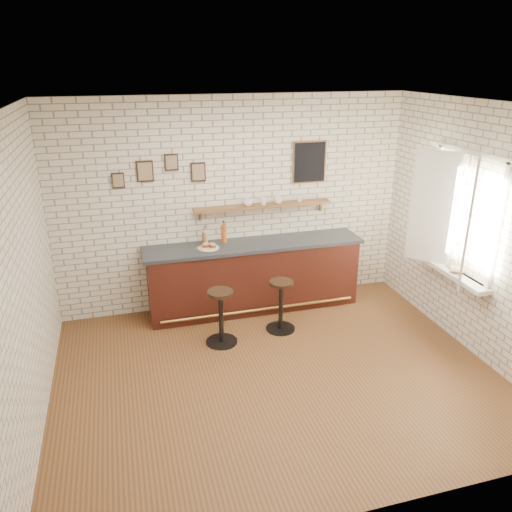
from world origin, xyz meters
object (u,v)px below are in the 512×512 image
at_px(bitters_bottle_amber, 224,234).
at_px(book_lower, 450,269).
at_px(bar_stool_left, 221,315).
at_px(shelf_cup_c, 279,200).
at_px(bar_counter, 254,276).
at_px(condiment_bottle_yellow, 224,236).
at_px(sandwich_plate, 209,248).
at_px(shelf_cup_d, 300,199).
at_px(shelf_cup_a, 248,202).
at_px(ciabatta_sandwich, 209,245).
at_px(bitters_bottle_brown, 205,238).
at_px(shelf_cup_b, 263,201).
at_px(bitters_bottle_white, 205,237).
at_px(bar_stool_right, 281,304).
at_px(book_upper, 450,268).

height_order(bitters_bottle_amber, book_lower, bitters_bottle_amber).
distance_m(bar_stool_left, shelf_cup_c, 1.89).
bearing_deg(bar_counter, condiment_bottle_yellow, 160.52).
distance_m(sandwich_plate, bar_stool_left, 1.01).
bearing_deg(shelf_cup_d, bitters_bottle_amber, 173.85).
bearing_deg(shelf_cup_a, shelf_cup_d, -13.36).
distance_m(bar_counter, bar_stool_left, 1.07).
distance_m(shelf_cup_a, shelf_cup_d, 0.77).
bearing_deg(shelf_cup_a, bitters_bottle_amber, 176.22).
height_order(bar_counter, ciabatta_sandwich, ciabatta_sandwich).
xyz_separation_m(bitters_bottle_brown, shelf_cup_a, (0.64, 0.06, 0.44)).
bearing_deg(shelf_cup_b, sandwich_plate, 144.73).
bearing_deg(ciabatta_sandwich, shelf_cup_d, 9.62).
xyz_separation_m(shelf_cup_b, book_lower, (1.98, -1.62, -0.61)).
height_order(bar_counter, condiment_bottle_yellow, condiment_bottle_yellow).
distance_m(sandwich_plate, bitters_bottle_brown, 0.20).
bearing_deg(bar_counter, bitters_bottle_white, 168.22).
relative_size(bitters_bottle_amber, shelf_cup_c, 2.49).
height_order(bar_counter, shelf_cup_a, shelf_cup_a).
height_order(bitters_bottle_amber, shelf_cup_c, shelf_cup_c).
bearing_deg(sandwich_plate, ciabatta_sandwich, 0.00).
xyz_separation_m(sandwich_plate, bar_stool_left, (-0.01, -0.80, -0.62)).
height_order(bar_counter, shelf_cup_b, shelf_cup_b).
bearing_deg(bar_stool_left, shelf_cup_c, 43.53).
relative_size(sandwich_plate, bar_stool_left, 0.38).
xyz_separation_m(bitters_bottle_brown, shelf_cup_d, (1.41, 0.06, 0.44)).
bearing_deg(sandwich_plate, bar_counter, 2.95).
bearing_deg(bitters_bottle_brown, bitters_bottle_white, -0.00).
relative_size(sandwich_plate, bitters_bottle_amber, 0.88).
height_order(ciabatta_sandwich, bitters_bottle_amber, bitters_bottle_amber).
bearing_deg(shelf_cup_c, bar_counter, 124.37).
xyz_separation_m(bitters_bottle_white, shelf_cup_a, (0.63, 0.06, 0.43)).
bearing_deg(condiment_bottle_yellow, bar_stool_right, -56.54).
height_order(bitters_bottle_brown, bar_stool_right, bitters_bottle_brown).
relative_size(bitters_bottle_amber, shelf_cup_a, 2.52).
distance_m(sandwich_plate, book_lower, 3.15).
relative_size(ciabatta_sandwich, book_upper, 0.97).
bearing_deg(bitters_bottle_amber, bitters_bottle_white, -180.00).
bearing_deg(bitters_bottle_white, shelf_cup_b, 4.10).
relative_size(bar_counter, bar_stool_left, 4.24).
relative_size(shelf_cup_a, book_lower, 0.57).
distance_m(ciabatta_sandwich, shelf_cup_a, 0.82).
bearing_deg(sandwich_plate, bitters_bottle_white, 94.44).
height_order(bar_counter, sandwich_plate, sandwich_plate).
distance_m(bar_counter, book_upper, 2.64).
xyz_separation_m(bar_stool_left, shelf_cup_a, (0.63, 1.03, 1.16)).
relative_size(bitters_bottle_white, shelf_cup_b, 2.48).
relative_size(bitters_bottle_amber, bar_stool_right, 0.45).
bearing_deg(bitters_bottle_white, shelf_cup_d, 2.51).
relative_size(condiment_bottle_yellow, bar_stool_left, 0.30).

